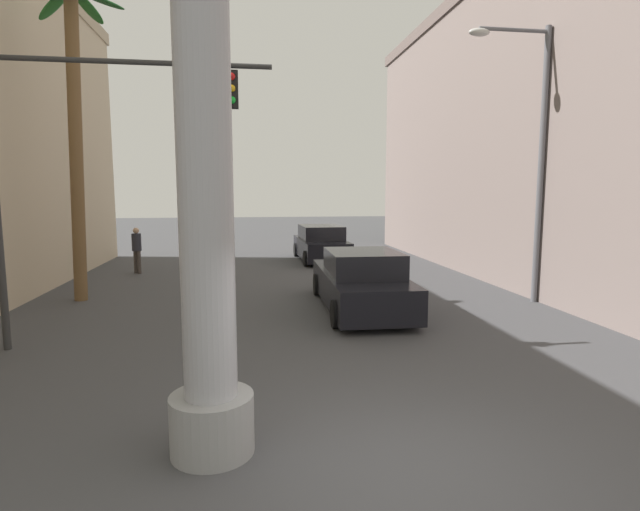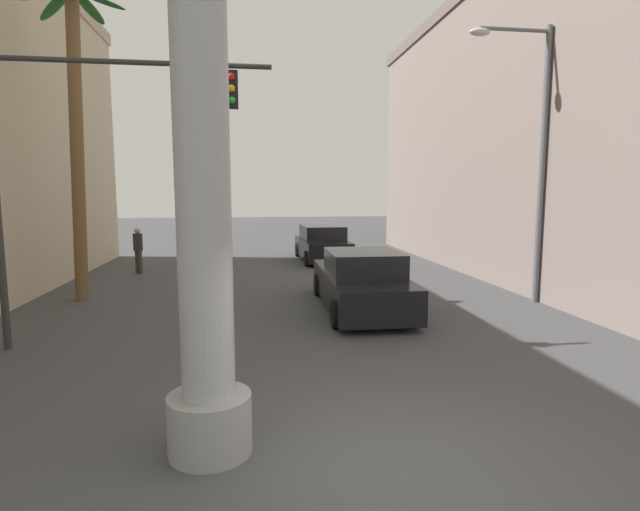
# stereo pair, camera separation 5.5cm
# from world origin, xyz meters

# --- Properties ---
(ground_plane) EXTENTS (90.82, 90.82, 0.00)m
(ground_plane) POSITION_xyz_m (0.00, 10.00, 0.00)
(ground_plane) COLOR #424244
(building_right) EXTENTS (8.86, 27.01, 10.52)m
(building_right) POSITION_xyz_m (10.71, 10.02, 5.27)
(building_right) COLOR slate
(building_right) RESTS_ON ground
(street_lamp) EXTENTS (2.27, 0.28, 7.33)m
(street_lamp) POSITION_xyz_m (5.93, 7.74, 4.40)
(street_lamp) COLOR #59595E
(street_lamp) RESTS_ON ground
(traffic_light_mast) EXTENTS (5.26, 0.32, 5.56)m
(traffic_light_mast) POSITION_xyz_m (-4.60, 5.31, 3.96)
(traffic_light_mast) COLOR #333333
(traffic_light_mast) RESTS_ON ground
(car_lead) EXTENTS (2.12, 5.20, 1.56)m
(car_lead) POSITION_xyz_m (1.28, 7.56, 0.70)
(car_lead) COLOR black
(car_lead) RESTS_ON ground
(car_far) EXTENTS (2.11, 4.60, 1.56)m
(car_far) POSITION_xyz_m (1.63, 16.84, 0.74)
(car_far) COLOR black
(car_far) RESTS_ON ground
(palm_tree_mid_left) EXTENTS (2.50, 2.55, 8.41)m
(palm_tree_mid_left) POSITION_xyz_m (-6.13, 9.71, 4.99)
(palm_tree_mid_left) COLOR brown
(palm_tree_mid_left) RESTS_ON ground
(pedestrian_far_left) EXTENTS (0.48, 0.48, 1.72)m
(pedestrian_far_left) POSITION_xyz_m (-5.68, 14.37, 1.00)
(pedestrian_far_left) COLOR #3F3833
(pedestrian_far_left) RESTS_ON ground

